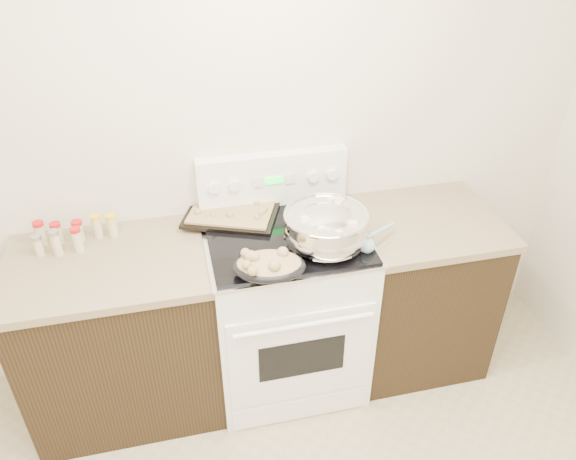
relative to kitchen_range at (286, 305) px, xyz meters
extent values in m
cube|color=beige|center=(-0.35, 0.35, 0.86)|extent=(4.00, 0.05, 2.70)
cube|color=black|center=(-0.83, 0.01, -0.05)|extent=(0.90, 0.64, 0.88)
cube|color=brown|center=(-0.83, 0.01, 0.41)|extent=(0.93, 0.67, 0.04)
cube|color=black|center=(0.73, 0.01, -0.05)|extent=(0.70, 0.64, 0.88)
cube|color=brown|center=(0.73, 0.01, 0.41)|extent=(0.73, 0.67, 0.04)
cube|color=white|center=(0.00, 0.00, -0.03)|extent=(0.76, 0.66, 0.92)
cube|color=white|center=(0.00, -0.34, -0.04)|extent=(0.70, 0.01, 0.55)
cube|color=black|center=(0.00, -0.35, -0.04)|extent=(0.42, 0.01, 0.22)
cylinder|color=white|center=(0.00, -0.38, 0.21)|extent=(0.65, 0.02, 0.02)
cube|color=white|center=(0.00, -0.34, -0.41)|extent=(0.70, 0.01, 0.14)
cube|color=silver|center=(0.00, 0.00, 0.44)|extent=(0.78, 0.68, 0.01)
cube|color=black|center=(0.00, 0.00, 0.45)|extent=(0.74, 0.64, 0.01)
cube|color=white|center=(0.00, 0.29, 0.59)|extent=(0.76, 0.07, 0.28)
cylinder|color=white|center=(-0.30, 0.24, 0.61)|extent=(0.06, 0.02, 0.06)
cylinder|color=white|center=(-0.20, 0.24, 0.61)|extent=(0.06, 0.02, 0.06)
cylinder|color=white|center=(0.20, 0.24, 0.61)|extent=(0.06, 0.02, 0.06)
cylinder|color=white|center=(0.30, 0.24, 0.61)|extent=(0.06, 0.02, 0.06)
cube|color=#19E533|center=(0.00, 0.25, 0.61)|extent=(0.09, 0.00, 0.04)
cube|color=silver|center=(-0.08, 0.25, 0.61)|extent=(0.05, 0.00, 0.05)
cube|color=silver|center=(0.08, 0.25, 0.61)|extent=(0.05, 0.00, 0.05)
ellipsoid|color=silver|center=(0.16, -0.14, 0.53)|extent=(0.49, 0.49, 0.23)
cylinder|color=silver|center=(0.16, -0.14, 0.46)|extent=(0.21, 0.21, 0.01)
torus|color=silver|center=(0.16, -0.14, 0.62)|extent=(0.39, 0.39, 0.02)
cylinder|color=silver|center=(0.16, -0.14, 0.55)|extent=(0.36, 0.36, 0.13)
cylinder|color=brown|center=(0.16, -0.14, 0.61)|extent=(0.34, 0.34, 0.00)
cube|color=beige|center=(0.22, -0.20, 0.61)|extent=(0.03, 0.03, 0.02)
cube|color=beige|center=(0.22, -0.01, 0.61)|extent=(0.04, 0.04, 0.02)
cube|color=beige|center=(0.05, -0.17, 0.61)|extent=(0.04, 0.04, 0.03)
cube|color=beige|center=(0.25, -0.23, 0.61)|extent=(0.04, 0.04, 0.03)
cube|color=beige|center=(0.25, -0.03, 0.61)|extent=(0.05, 0.05, 0.03)
cube|color=beige|center=(0.12, -0.19, 0.61)|extent=(0.03, 0.03, 0.02)
cube|color=beige|center=(0.05, -0.15, 0.61)|extent=(0.04, 0.04, 0.03)
cube|color=beige|center=(0.17, -0.18, 0.61)|extent=(0.04, 0.04, 0.02)
cube|color=beige|center=(0.11, -0.14, 0.61)|extent=(0.04, 0.04, 0.03)
cube|color=beige|center=(0.17, -0.13, 0.61)|extent=(0.05, 0.05, 0.03)
cube|color=beige|center=(0.11, -0.24, 0.61)|extent=(0.04, 0.04, 0.03)
cube|color=beige|center=(0.17, -0.28, 0.61)|extent=(0.03, 0.03, 0.03)
cube|color=beige|center=(0.23, -0.09, 0.61)|extent=(0.03, 0.03, 0.02)
cube|color=beige|center=(0.06, -0.17, 0.61)|extent=(0.02, 0.02, 0.02)
cube|color=beige|center=(0.18, -0.16, 0.61)|extent=(0.04, 0.04, 0.03)
cube|color=beige|center=(0.07, -0.13, 0.61)|extent=(0.03, 0.03, 0.02)
cube|color=beige|center=(0.24, -0.05, 0.61)|extent=(0.04, 0.04, 0.02)
ellipsoid|color=black|center=(-0.14, -0.28, 0.49)|extent=(0.35, 0.28, 0.08)
ellipsoid|color=#A38356|center=(-0.14, -0.28, 0.51)|extent=(0.32, 0.25, 0.06)
sphere|color=#A38356|center=(-0.12, -0.33, 0.54)|extent=(0.04, 0.04, 0.04)
sphere|color=#A38356|center=(-0.13, -0.35, 0.54)|extent=(0.05, 0.05, 0.05)
sphere|color=#A38356|center=(-0.23, -0.23, 0.54)|extent=(0.04, 0.04, 0.04)
sphere|color=#A38356|center=(-0.22, -0.35, 0.54)|extent=(0.04, 0.04, 0.04)
sphere|color=#A38356|center=(-0.20, -0.27, 0.54)|extent=(0.05, 0.05, 0.05)
sphere|color=#A38356|center=(-0.24, -0.32, 0.54)|extent=(0.04, 0.04, 0.04)
sphere|color=#A38356|center=(-0.21, -0.26, 0.54)|extent=(0.05, 0.05, 0.05)
sphere|color=#A38356|center=(-0.07, -0.26, 0.54)|extent=(0.05, 0.05, 0.05)
cube|color=black|center=(-0.23, 0.21, 0.46)|extent=(0.53, 0.45, 0.02)
cube|color=#A38356|center=(-0.23, 0.21, 0.48)|extent=(0.47, 0.40, 0.02)
sphere|color=#A38356|center=(-0.32, 0.19, 0.49)|extent=(0.03, 0.03, 0.03)
sphere|color=#A38356|center=(-0.11, 0.12, 0.49)|extent=(0.03, 0.03, 0.03)
sphere|color=#A38356|center=(-0.09, 0.25, 0.49)|extent=(0.03, 0.03, 0.03)
sphere|color=#A38356|center=(-0.07, 0.16, 0.49)|extent=(0.03, 0.03, 0.03)
sphere|color=#A38356|center=(-0.09, 0.15, 0.49)|extent=(0.03, 0.03, 0.03)
sphere|color=#A38356|center=(-0.24, 0.17, 0.49)|extent=(0.04, 0.04, 0.04)
sphere|color=#A38356|center=(-0.06, 0.18, 0.49)|extent=(0.03, 0.03, 0.03)
sphere|color=#A38356|center=(-0.08, 0.16, 0.49)|extent=(0.03, 0.03, 0.03)
sphere|color=#A38356|center=(-0.39, 0.23, 0.49)|extent=(0.04, 0.04, 0.04)
sphere|color=#A38356|center=(-0.22, 0.31, 0.49)|extent=(0.03, 0.03, 0.03)
cylinder|color=#AB7A4E|center=(0.09, -0.12, 0.46)|extent=(0.21, 0.20, 0.01)
sphere|color=#AB7A4E|center=(0.01, -0.20, 0.47)|extent=(0.04, 0.04, 0.04)
sphere|color=#7FAFBD|center=(0.33, -0.22, 0.48)|extent=(0.08, 0.08, 0.08)
cylinder|color=#7FAFBD|center=(0.42, -0.15, 0.51)|extent=(0.20, 0.16, 0.07)
cylinder|color=#BFB28C|center=(-1.12, 0.21, 0.48)|extent=(0.05, 0.05, 0.10)
cylinder|color=#B21414|center=(-1.12, 0.21, 0.54)|extent=(0.05, 0.05, 0.02)
cylinder|color=#BFB28C|center=(-1.05, 0.20, 0.48)|extent=(0.05, 0.05, 0.09)
cylinder|color=#B21414|center=(-1.05, 0.20, 0.53)|extent=(0.05, 0.05, 0.02)
cylinder|color=#BFB28C|center=(-0.95, 0.20, 0.48)|extent=(0.05, 0.05, 0.09)
cylinder|color=#B21414|center=(-0.95, 0.20, 0.53)|extent=(0.05, 0.05, 0.02)
cylinder|color=#BFB28C|center=(-0.87, 0.21, 0.48)|extent=(0.04, 0.04, 0.10)
cylinder|color=gold|center=(-0.87, 0.21, 0.54)|extent=(0.04, 0.04, 0.02)
cylinder|color=#BFB28C|center=(-0.80, 0.20, 0.48)|extent=(0.05, 0.05, 0.10)
cylinder|color=gold|center=(-0.80, 0.20, 0.54)|extent=(0.05, 0.05, 0.02)
cylinder|color=#BFB28C|center=(-1.12, 0.12, 0.47)|extent=(0.04, 0.04, 0.09)
cylinder|color=#B2B2B7|center=(-1.12, 0.12, 0.52)|extent=(0.04, 0.04, 0.02)
cylinder|color=#BFB28C|center=(-1.04, 0.11, 0.49)|extent=(0.04, 0.04, 0.11)
cylinder|color=#B2B2B7|center=(-1.04, 0.11, 0.55)|extent=(0.05, 0.05, 0.02)
cylinder|color=#BFB28C|center=(-0.95, 0.11, 0.48)|extent=(0.04, 0.04, 0.11)
cylinder|color=#B21414|center=(-0.95, 0.11, 0.55)|extent=(0.05, 0.05, 0.02)
camera|label=1|loc=(-0.49, -2.16, 1.96)|focal=35.00mm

